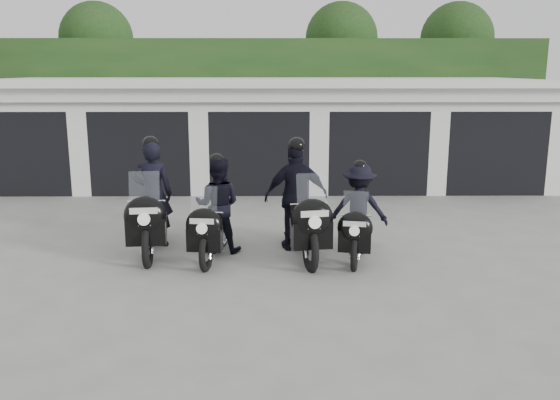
{
  "coord_description": "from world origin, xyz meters",
  "views": [
    {
      "loc": [
        0.41,
        -9.78,
        3.29
      ],
      "look_at": [
        0.49,
        0.24,
        1.05
      ],
      "focal_mm": 38.0,
      "sensor_mm": 36.0,
      "label": 1
    }
  ],
  "objects_px": {
    "police_bike_a": "(151,206)",
    "police_bike_c": "(299,204)",
    "police_bike_b": "(216,212)",
    "police_bike_d": "(358,214)"
  },
  "relations": [
    {
      "from": "police_bike_d",
      "to": "police_bike_c",
      "type": "bearing_deg",
      "value": -176.63
    },
    {
      "from": "police_bike_c",
      "to": "police_bike_d",
      "type": "bearing_deg",
      "value": -17.52
    },
    {
      "from": "police_bike_a",
      "to": "police_bike_c",
      "type": "relative_size",
      "value": 1.0
    },
    {
      "from": "police_bike_b",
      "to": "police_bike_c",
      "type": "relative_size",
      "value": 0.87
    },
    {
      "from": "police_bike_b",
      "to": "police_bike_d",
      "type": "bearing_deg",
      "value": 5.35
    },
    {
      "from": "police_bike_b",
      "to": "police_bike_c",
      "type": "xyz_separation_m",
      "value": [
        1.48,
        0.1,
        0.12
      ]
    },
    {
      "from": "police_bike_a",
      "to": "police_bike_c",
      "type": "height_order",
      "value": "police_bike_c"
    },
    {
      "from": "police_bike_b",
      "to": "police_bike_a",
      "type": "bearing_deg",
      "value": 176.48
    },
    {
      "from": "police_bike_a",
      "to": "police_bike_c",
      "type": "distance_m",
      "value": 2.67
    },
    {
      "from": "police_bike_c",
      "to": "police_bike_d",
      "type": "distance_m",
      "value": 1.08
    }
  ]
}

